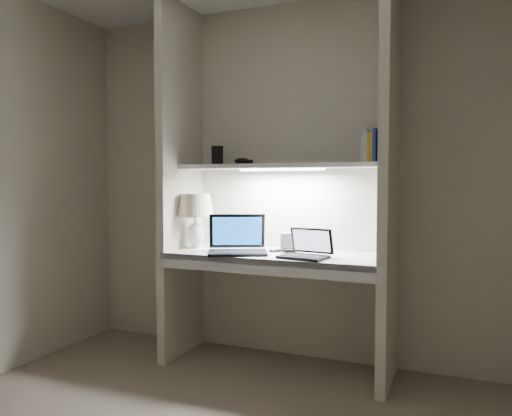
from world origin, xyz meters
The scene contains 17 objects.
back_wall centered at (0.00, 1.50, 1.25)m, with size 3.20×0.01×2.50m, color beige.
alcove_panel_left centered at (-0.73, 1.23, 1.25)m, with size 0.06×0.55×2.50m, color beige.
alcove_panel_right centered at (0.73, 1.23, 1.25)m, with size 0.06×0.55×2.50m, color beige.
desk centered at (0.00, 1.23, 0.75)m, with size 1.40×0.55×0.04m, color white.
desk_apron centered at (0.00, 0.96, 0.72)m, with size 1.46×0.03×0.10m, color silver.
shelf centered at (0.00, 1.32, 1.35)m, with size 1.40×0.36×0.03m, color silver.
strip_light centered at (0.00, 1.32, 1.33)m, with size 0.60×0.04×0.01m, color white.
table_lamp centered at (-0.61, 1.23, 1.03)m, with size 0.27×0.27×0.39m.
laptop_main centered at (-0.24, 1.14, 0.83)m, with size 0.49×0.46×0.26m.
laptop_netbook centered at (0.24, 1.11, 0.81)m, with size 0.32×0.29×0.18m.
speaker centered at (0.05, 1.33, 0.83)m, with size 0.09×0.06×0.13m, color silver.
mouse centered at (0.09, 1.25, 0.79)m, with size 0.10×0.06×0.04m, color black.
cable_coil centered at (0.01, 1.31, 0.78)m, with size 0.11×0.11×0.01m, color black.
sticky_note centered at (-0.64, 1.14, 0.77)m, with size 0.06×0.06×0.00m, color #FFF335.
book_row centered at (0.65, 1.33, 1.46)m, with size 0.20×0.14×0.21m.
shelf_box centered at (-0.50, 1.35, 1.43)m, with size 0.08×0.06×0.14m, color black.
shelf_gadget centered at (-0.33, 1.40, 1.39)m, with size 0.12×0.08×0.05m, color black.
Camera 1 is at (1.15, -1.87, 1.24)m, focal length 35.00 mm.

